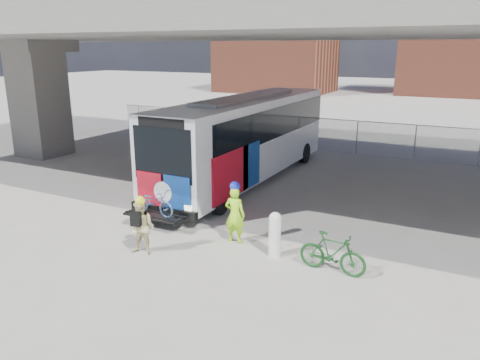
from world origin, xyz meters
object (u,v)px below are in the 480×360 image
Objects in this scene: bollard at (275,233)px; bus at (247,132)px; cyclist_hivis at (235,213)px; cyclist_tan at (142,227)px; bike_parked at (332,253)px.

bus is at bearing 122.33° from bollard.
bus is at bearing -70.36° from cyclist_hivis.
bike_parked is at bearing 5.19° from cyclist_tan.
cyclist_hivis is (-1.44, 0.36, 0.22)m from bollard.
cyclist_tan is (-3.35, -1.59, 0.12)m from bollard.
bus is 9.96× the size of bollard.
bollard is 1.50m from cyclist_hivis.
cyclist_tan is at bearing -154.59° from bollard.
bike_parked is (3.15, -0.57, -0.37)m from cyclist_hivis.
cyclist_tan is at bearing 41.53° from cyclist_hivis.
bollard is at bearing 15.37° from cyclist_tan.
bike_parked is at bearing -7.18° from bollard.
cyclist_tan is at bearing -83.89° from bus.
cyclist_tan is at bearing 108.71° from bike_parked.
cyclist_hivis reaches higher than bike_parked.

